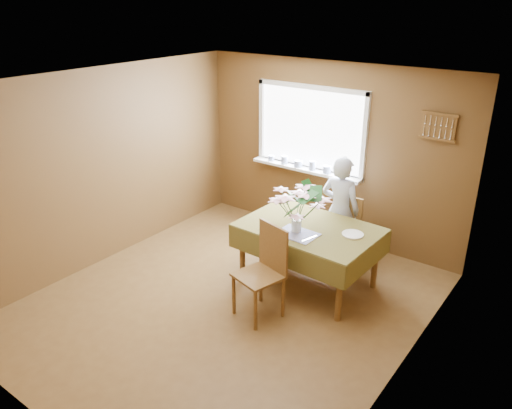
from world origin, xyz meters
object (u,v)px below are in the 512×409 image
Objects in this scene: dining_table at (309,234)px; flower_bouquet at (297,205)px; chair_far at (349,224)px; seated_woman at (340,211)px; chair_near at (265,268)px.

dining_table is 0.47m from flower_bouquet.
dining_table is 0.89m from chair_far.
dining_table is 0.73m from seated_woman.
seated_woman is 2.45× the size of flower_bouquet.
chair_near is 0.81m from flower_bouquet.
flower_bouquet is (-0.08, -0.92, 0.37)m from seated_woman.
seated_woman is at bearing 90.00° from dining_table.
chair_far is at bearing 85.37° from dining_table.
chair_far is 1.67m from chair_near.
chair_near is 1.75× the size of flower_bouquet.
dining_table is 1.56× the size of chair_near.
chair_near reaches higher than chair_far.
flower_bouquet reaches higher than dining_table.
dining_table is 0.81m from chair_near.
dining_table is at bearing 78.92° from chair_far.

